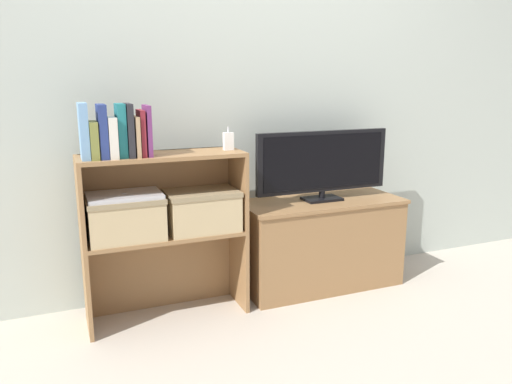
% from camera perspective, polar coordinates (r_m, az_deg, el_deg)
% --- Properties ---
extents(ground_plane, '(16.00, 16.00, 0.00)m').
position_cam_1_polar(ground_plane, '(2.79, 1.15, -13.32)').
color(ground_plane, '#BCB2A3').
extents(wall_back, '(10.00, 0.05, 2.40)m').
position_cam_1_polar(wall_back, '(2.90, -2.20, 12.23)').
color(wall_back, '#B2BCB2').
rests_on(wall_back, ground_plane).
extents(tv_stand, '(0.96, 0.41, 0.53)m').
position_cam_1_polar(tv_stand, '(3.04, 7.37, -5.77)').
color(tv_stand, olive).
rests_on(tv_stand, ground_plane).
extents(tv, '(0.83, 0.14, 0.41)m').
position_cam_1_polar(tv, '(2.92, 7.66, 3.31)').
color(tv, black).
rests_on(tv, tv_stand).
extents(bookshelf_lower_tier, '(0.82, 0.29, 0.46)m').
position_cam_1_polar(bookshelf_lower_tier, '(2.71, -10.45, -7.75)').
color(bookshelf_lower_tier, olive).
rests_on(bookshelf_lower_tier, ground_plane).
extents(bookshelf_upper_tier, '(0.82, 0.29, 0.41)m').
position_cam_1_polar(bookshelf_upper_tier, '(2.59, -10.83, 1.21)').
color(bookshelf_upper_tier, olive).
rests_on(bookshelf_upper_tier, bookshelf_lower_tier).
extents(book_skyblue, '(0.04, 0.13, 0.26)m').
position_cam_1_polar(book_skyblue, '(2.42, -19.09, 6.57)').
color(book_skyblue, '#709ECC').
rests_on(book_skyblue, bookshelf_upper_tier).
extents(book_olive, '(0.04, 0.15, 0.17)m').
position_cam_1_polar(book_olive, '(2.42, -18.08, 5.65)').
color(book_olive, olive).
rests_on(book_olive, bookshelf_upper_tier).
extents(book_navy, '(0.04, 0.14, 0.25)m').
position_cam_1_polar(book_navy, '(2.42, -17.16, 6.62)').
color(book_navy, navy).
rests_on(book_navy, bookshelf_upper_tier).
extents(book_ivory, '(0.04, 0.16, 0.19)m').
position_cam_1_polar(book_ivory, '(2.43, -16.14, 6.01)').
color(book_ivory, silver).
rests_on(book_ivory, bookshelf_upper_tier).
extents(book_teal, '(0.04, 0.12, 0.25)m').
position_cam_1_polar(book_teal, '(2.43, -15.18, 6.78)').
color(book_teal, '#1E7075').
rests_on(book_teal, bookshelf_upper_tier).
extents(book_charcoal, '(0.03, 0.15, 0.25)m').
position_cam_1_polar(book_charcoal, '(2.44, -14.29, 6.84)').
color(book_charcoal, '#232328').
rests_on(book_charcoal, bookshelf_upper_tier).
extents(book_tan, '(0.02, 0.16, 0.19)m').
position_cam_1_polar(book_tan, '(2.44, -13.54, 6.19)').
color(book_tan, tan).
rests_on(book_tan, bookshelf_upper_tier).
extents(book_maroon, '(0.02, 0.14, 0.22)m').
position_cam_1_polar(book_maroon, '(2.45, -12.97, 6.57)').
color(book_maroon, maroon).
rests_on(book_maroon, bookshelf_upper_tier).
extents(book_plum, '(0.02, 0.14, 0.24)m').
position_cam_1_polar(book_plum, '(2.45, -12.31, 6.87)').
color(book_plum, '#6B2D66').
rests_on(book_plum, bookshelf_upper_tier).
extents(baby_monitor, '(0.05, 0.03, 0.12)m').
position_cam_1_polar(baby_monitor, '(2.60, -3.18, 5.83)').
color(baby_monitor, white).
rests_on(baby_monitor, bookshelf_upper_tier).
extents(storage_basket_left, '(0.37, 0.25, 0.21)m').
position_cam_1_polar(storage_basket_left, '(2.53, -14.69, -2.69)').
color(storage_basket_left, tan).
rests_on(storage_basket_left, bookshelf_lower_tier).
extents(storage_basket_right, '(0.37, 0.25, 0.21)m').
position_cam_1_polar(storage_basket_right, '(2.61, -6.19, -1.89)').
color(storage_basket_right, tan).
rests_on(storage_basket_right, bookshelf_lower_tier).
extents(laptop, '(0.35, 0.24, 0.02)m').
position_cam_1_polar(laptop, '(2.50, -14.82, -0.37)').
color(laptop, '#BCBCC1').
rests_on(laptop, storage_basket_left).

